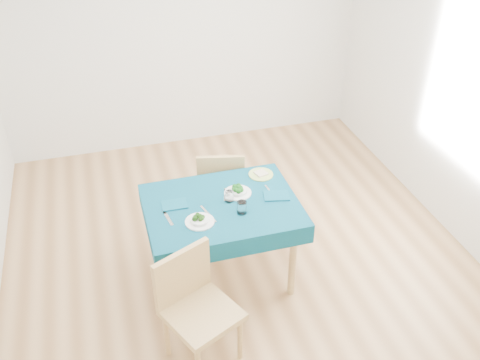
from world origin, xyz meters
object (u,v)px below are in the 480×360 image
object	(u,v)px
chair_far	(221,177)
bowl_near	(200,219)
chair_near	(201,300)
side_plate	(261,174)
table	(223,242)
bowl_far	(238,190)

from	to	relation	value
chair_far	bowl_near	xyz separation A→B (m)	(-0.38, -0.89, 0.28)
chair_far	chair_near	bearing A→B (deg)	83.68
chair_near	side_plate	world-z (taller)	chair_near
table	bowl_far	world-z (taller)	bowl_far
chair_near	table	bearing A→B (deg)	40.65
bowl_far	table	bearing A→B (deg)	-147.39
chair_far	bowl_far	xyz separation A→B (m)	(-0.01, -0.62, 0.28)
chair_near	chair_far	world-z (taller)	chair_near
chair_near	bowl_far	bearing A→B (deg)	34.65
table	side_plate	bearing A→B (deg)	36.21
bowl_near	chair_near	bearing A→B (deg)	-102.57
bowl_near	side_plate	bearing A→B (deg)	37.35
table	side_plate	xyz separation A→B (m)	(0.42, 0.31, 0.38)
chair_near	chair_far	xyz separation A→B (m)	(0.51, 1.47, -0.05)
bowl_far	side_plate	world-z (taller)	bowl_far
chair_near	bowl_far	size ratio (longest dim) A/B	5.20
bowl_far	side_plate	size ratio (longest dim) A/B	1.05
chair_near	chair_far	bearing A→B (deg)	45.87
chair_near	bowl_far	xyz separation A→B (m)	(0.50, 0.85, 0.23)
chair_near	side_plate	size ratio (longest dim) A/B	5.45
bowl_near	chair_far	bearing A→B (deg)	66.80
chair_far	bowl_near	bearing A→B (deg)	79.69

